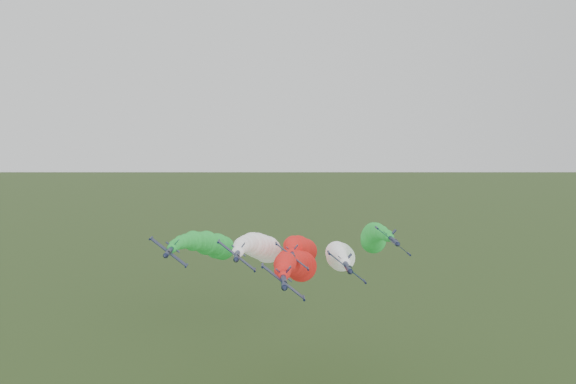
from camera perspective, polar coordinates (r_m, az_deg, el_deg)
The scene contains 6 objects.
jet_lead at distance 129.78m, azimuth 0.64°, elevation -7.36°, with size 13.47×60.90×16.83m.
jet_inner_left at distance 143.29m, azimuth -2.91°, elevation -5.60°, with size 13.01×60.43×16.37m.
jet_inner_right at distance 143.07m, azimuth 5.21°, elevation -6.42°, with size 13.27×60.70×16.63m.
jet_outer_left at distance 148.52m, azimuth -7.98°, elevation -5.30°, with size 12.97×60.39×16.33m.
jet_outer_right at distance 153.56m, azimuth 8.69°, elevation -4.50°, with size 13.29×60.71×16.64m.
jet_trail at distance 156.96m, azimuth 1.13°, elevation -5.73°, with size 13.38×60.81×16.74m.
Camera 1 is at (-9.96, -93.23, 68.99)m, focal length 35.00 mm.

